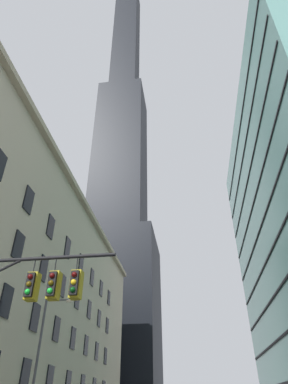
# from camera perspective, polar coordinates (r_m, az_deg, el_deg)

# --- Properties ---
(dark_skyscraper) EXTENTS (22.35, 22.35, 204.37)m
(dark_skyscraper) POSITION_cam_1_polar(r_m,az_deg,el_deg) (103.82, -4.28, 0.49)
(dark_skyscraper) COLOR black
(dark_skyscraper) RESTS_ON ground
(traffic_signal_mast) EXTENTS (6.38, 0.63, 6.85)m
(traffic_signal_mast) POSITION_cam_1_polar(r_m,az_deg,el_deg) (13.54, -20.39, -17.36)
(traffic_signal_mast) COLOR black
(traffic_signal_mast) RESTS_ON sidewalk_left
(street_lamppost) EXTENTS (2.23, 0.32, 8.82)m
(street_lamppost) POSITION_cam_1_polar(r_m,az_deg,el_deg) (27.19, -17.08, -24.59)
(street_lamppost) COLOR #47474C
(street_lamppost) RESTS_ON sidewalk_left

